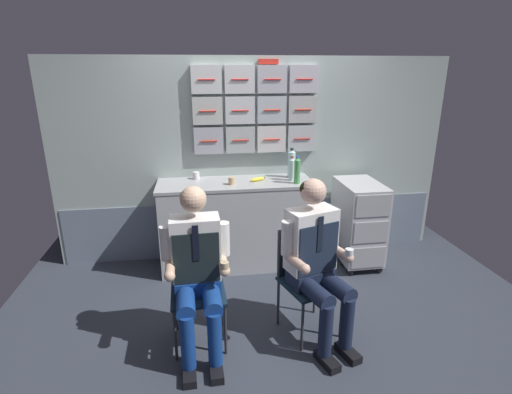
% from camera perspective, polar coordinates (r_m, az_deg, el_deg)
% --- Properties ---
extents(ground, '(4.80, 4.80, 0.04)m').
position_cam_1_polar(ground, '(3.44, 3.30, -18.20)').
color(ground, '#313741').
extents(galley_bulkhead, '(4.20, 0.14, 2.15)m').
position_cam_1_polar(galley_bulkhead, '(4.22, -0.21, 5.51)').
color(galley_bulkhead, '#A2B2AB').
rests_on(galley_bulkhead, ground).
extents(galley_counter, '(1.58, 0.53, 0.93)m').
position_cam_1_polar(galley_counter, '(4.11, -2.94, -4.00)').
color(galley_counter, '#B7B9BB').
rests_on(galley_counter, ground).
extents(service_trolley, '(0.40, 0.65, 0.90)m').
position_cam_1_polar(service_trolley, '(4.29, 14.73, -3.39)').
color(service_trolley, black).
rests_on(service_trolley, ground).
extents(folding_chair_left, '(0.41, 0.42, 0.84)m').
position_cam_1_polar(folding_chair_left, '(3.07, -8.62, -11.40)').
color(folding_chair_left, '#2D2D33').
rests_on(folding_chair_left, ground).
extents(crew_member_left, '(0.50, 0.61, 1.25)m').
position_cam_1_polar(crew_member_left, '(2.84, -8.65, -9.93)').
color(crew_member_left, black).
rests_on(crew_member_left, ground).
extents(folding_chair_right, '(0.50, 0.50, 0.84)m').
position_cam_1_polar(folding_chair_right, '(3.16, 7.02, -10.36)').
color(folding_chair_right, '#2D2D33').
rests_on(folding_chair_right, ground).
extents(crew_member_right, '(0.53, 0.68, 1.27)m').
position_cam_1_polar(crew_member_right, '(2.96, 8.87, -8.45)').
color(crew_member_right, black).
rests_on(crew_member_right, ground).
extents(water_bottle_tall, '(0.06, 0.06, 0.25)m').
position_cam_1_polar(water_bottle_tall, '(4.00, 5.30, 4.10)').
color(water_bottle_tall, silver).
rests_on(water_bottle_tall, galley_counter).
extents(water_bottle_clear, '(0.08, 0.08, 0.31)m').
position_cam_1_polar(water_bottle_clear, '(4.11, 5.22, 4.89)').
color(water_bottle_clear, silver).
rests_on(water_bottle_clear, galley_counter).
extents(water_bottle_blue_cap, '(0.06, 0.06, 0.28)m').
position_cam_1_polar(water_bottle_blue_cap, '(3.90, 6.06, 3.88)').
color(water_bottle_blue_cap, '#4DA255').
rests_on(water_bottle_blue_cap, galley_counter).
extents(paper_cup_blue, '(0.07, 0.07, 0.08)m').
position_cam_1_polar(paper_cup_blue, '(4.10, -8.76, 3.17)').
color(paper_cup_blue, white).
rests_on(paper_cup_blue, galley_counter).
extents(espresso_cup_small, '(0.07, 0.07, 0.07)m').
position_cam_1_polar(espresso_cup_small, '(3.87, -3.59, 2.40)').
color(espresso_cup_small, tan).
rests_on(espresso_cup_small, galley_counter).
extents(snack_banana, '(0.17, 0.10, 0.04)m').
position_cam_1_polar(snack_banana, '(3.98, 0.22, 2.61)').
color(snack_banana, yellow).
rests_on(snack_banana, galley_counter).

